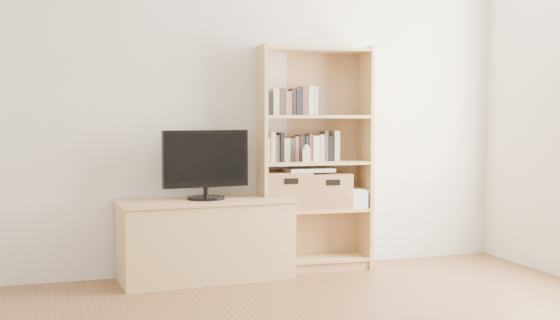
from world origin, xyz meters
name	(u,v)px	position (x,y,z in m)	size (l,w,h in m)	color
back_wall	(237,104)	(0.00, 2.50, 1.30)	(4.50, 0.02, 2.60)	silver
tv_stand	(206,241)	(-0.30, 2.27, 0.29)	(1.25, 0.47, 0.57)	tan
bookshelf	(315,159)	(0.58, 2.34, 0.88)	(0.88, 0.31, 1.75)	tan
television	(206,165)	(-0.30, 2.27, 0.85)	(0.65, 0.05, 0.51)	black
books_row_mid	(314,147)	(0.58, 2.36, 0.97)	(0.82, 0.16, 0.22)	silver
books_row_upper	(290,102)	(0.39, 2.38, 1.32)	(0.38, 0.14, 0.20)	silver
baby_monitor	(306,155)	(0.48, 2.25, 0.91)	(0.06, 0.04, 0.11)	white
basket_left	(286,190)	(0.35, 2.35, 0.63)	(0.35, 0.29, 0.29)	#8E5F40
basket_right	(328,190)	(0.69, 2.33, 0.62)	(0.33, 0.27, 0.27)	#8E5F40
laptop	(309,170)	(0.53, 2.34, 0.79)	(0.36, 0.25, 0.03)	silver
magazine_stack	(351,199)	(0.88, 2.32, 0.55)	(0.19, 0.28, 0.13)	beige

